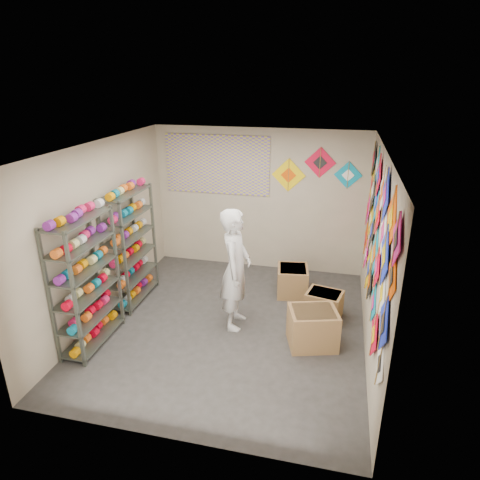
% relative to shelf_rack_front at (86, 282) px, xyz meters
% --- Properties ---
extents(ground, '(4.50, 4.50, 0.00)m').
position_rel_shelf_rack_front_xyz_m(ground, '(1.78, 0.85, -0.95)').
color(ground, '#2F2C29').
extents(room_walls, '(4.50, 4.50, 4.50)m').
position_rel_shelf_rack_front_xyz_m(room_walls, '(1.78, 0.85, 0.69)').
color(room_walls, tan).
rests_on(room_walls, ground).
extents(shelf_rack_front, '(0.40, 1.10, 1.90)m').
position_rel_shelf_rack_front_xyz_m(shelf_rack_front, '(0.00, 0.00, 0.00)').
color(shelf_rack_front, '#4C5147').
rests_on(shelf_rack_front, ground).
extents(shelf_rack_back, '(0.40, 1.10, 1.90)m').
position_rel_shelf_rack_front_xyz_m(shelf_rack_back, '(0.00, 1.30, 0.00)').
color(shelf_rack_back, '#4C5147').
rests_on(shelf_rack_back, ground).
extents(string_spools, '(0.12, 2.36, 0.12)m').
position_rel_shelf_rack_front_xyz_m(string_spools, '(-0.00, 0.65, 0.10)').
color(string_spools, '#F11E5D').
rests_on(string_spools, ground).
extents(kite_wall_display, '(0.06, 4.20, 2.08)m').
position_rel_shelf_rack_front_xyz_m(kite_wall_display, '(3.76, 0.86, 0.74)').
color(kite_wall_display, white).
rests_on(kite_wall_display, room_walls).
extents(back_wall_kites, '(1.61, 0.02, 0.84)m').
position_rel_shelf_rack_front_xyz_m(back_wall_kites, '(2.78, 3.09, 1.02)').
color(back_wall_kites, yellow).
rests_on(back_wall_kites, room_walls).
extents(poster, '(2.00, 0.01, 1.10)m').
position_rel_shelf_rack_front_xyz_m(poster, '(0.98, 3.08, 1.05)').
color(poster, '#6A4FAD').
rests_on(poster, room_walls).
extents(shopkeeper, '(0.70, 0.49, 1.85)m').
position_rel_shelf_rack_front_xyz_m(shopkeeper, '(1.87, 0.92, -0.03)').
color(shopkeeper, beige).
rests_on(shopkeeper, ground).
extents(carton_a, '(0.78, 0.71, 0.54)m').
position_rel_shelf_rack_front_xyz_m(carton_a, '(3.04, 0.65, -0.68)').
color(carton_a, olive).
rests_on(carton_a, ground).
extents(carton_b, '(0.61, 0.54, 0.43)m').
position_rel_shelf_rack_front_xyz_m(carton_b, '(3.16, 1.43, -0.73)').
color(carton_b, olive).
rests_on(carton_b, ground).
extents(carton_c, '(0.59, 0.63, 0.49)m').
position_rel_shelf_rack_front_xyz_m(carton_c, '(2.59, 2.09, -0.70)').
color(carton_c, olive).
rests_on(carton_c, ground).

